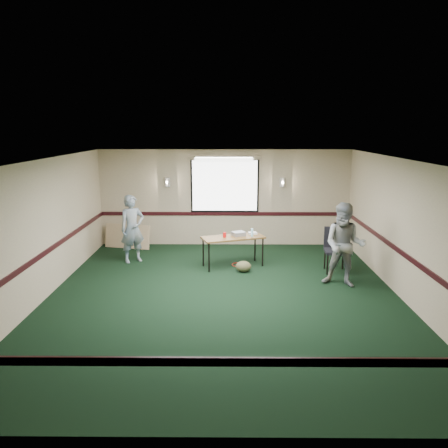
{
  "coord_description": "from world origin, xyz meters",
  "views": [
    {
      "loc": [
        0.07,
        -8.13,
        3.3
      ],
      "look_at": [
        0.0,
        1.3,
        1.2
      ],
      "focal_mm": 35.0,
      "sensor_mm": 36.0,
      "label": 1
    }
  ],
  "objects_px": {
    "conference_chair": "(335,246)",
    "person_right": "(344,245)",
    "folding_table": "(233,239)",
    "projector": "(239,234)",
    "person_left": "(132,229)"
  },
  "relations": [
    {
      "from": "person_left",
      "to": "person_right",
      "type": "bearing_deg",
      "value": -52.3
    },
    {
      "from": "conference_chair",
      "to": "person_right",
      "type": "bearing_deg",
      "value": -89.71
    },
    {
      "from": "projector",
      "to": "person_right",
      "type": "xyz_separation_m",
      "value": [
        2.18,
        -1.4,
        0.11
      ]
    },
    {
      "from": "projector",
      "to": "person_left",
      "type": "xyz_separation_m",
      "value": [
        -2.62,
        0.26,
        0.06
      ]
    },
    {
      "from": "folding_table",
      "to": "person_right",
      "type": "height_order",
      "value": "person_right"
    },
    {
      "from": "projector",
      "to": "folding_table",
      "type": "bearing_deg",
      "value": -168.83
    },
    {
      "from": "person_left",
      "to": "person_right",
      "type": "height_order",
      "value": "person_right"
    },
    {
      "from": "folding_table",
      "to": "projector",
      "type": "xyz_separation_m",
      "value": [
        0.13,
        0.1,
        0.1
      ]
    },
    {
      "from": "conference_chair",
      "to": "person_left",
      "type": "xyz_separation_m",
      "value": [
        -4.86,
        0.66,
        0.24
      ]
    },
    {
      "from": "projector",
      "to": "person_left",
      "type": "distance_m",
      "value": 2.63
    },
    {
      "from": "person_left",
      "to": "person_right",
      "type": "xyz_separation_m",
      "value": [
        4.8,
        -1.66,
        0.05
      ]
    },
    {
      "from": "folding_table",
      "to": "person_left",
      "type": "distance_m",
      "value": 2.52
    },
    {
      "from": "conference_chair",
      "to": "person_right",
      "type": "relative_size",
      "value": 0.57
    },
    {
      "from": "folding_table",
      "to": "conference_chair",
      "type": "bearing_deg",
      "value": -26.84
    },
    {
      "from": "folding_table",
      "to": "person_right",
      "type": "xyz_separation_m",
      "value": [
        2.31,
        -1.3,
        0.21
      ]
    }
  ]
}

